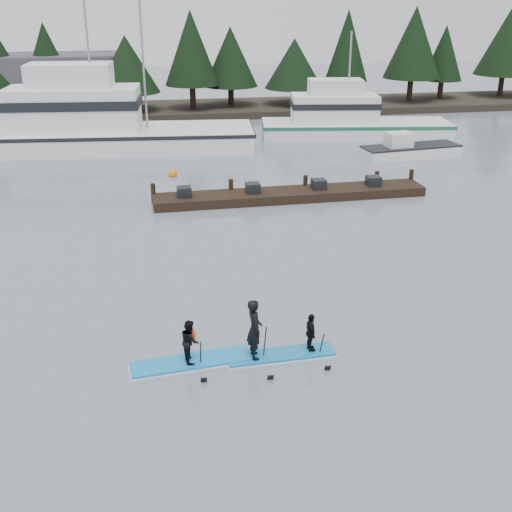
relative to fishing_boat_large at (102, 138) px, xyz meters
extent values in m
plane|color=slate|center=(6.42, -29.08, -0.82)|extent=(160.00, 160.00, 0.00)
cube|color=#2D281E|center=(6.42, 12.92, -0.52)|extent=(70.00, 8.00, 0.60)
cube|color=#4C4C51|center=(-7.58, 14.92, 1.68)|extent=(18.00, 6.00, 5.00)
cube|color=white|center=(0.59, -0.05, -0.69)|extent=(19.50, 7.03, 2.55)
cube|color=white|center=(-1.69, 0.16, 1.96)|extent=(8.91, 4.59, 2.76)
cylinder|color=gray|center=(-0.36, 0.03, 4.62)|extent=(0.14, 0.14, 8.07)
cube|color=white|center=(18.28, 1.08, -0.72)|extent=(14.16, 5.92, 1.96)
cube|color=white|center=(16.65, 1.33, 1.24)|extent=(6.53, 3.71, 1.96)
cylinder|color=gray|center=(17.60, 1.18, 3.42)|extent=(0.14, 0.14, 6.32)
cube|color=white|center=(19.76, -5.70, -0.45)|extent=(6.58, 2.72, 0.75)
cube|color=black|center=(10.03, -13.20, -0.58)|extent=(14.19, 2.17, 0.47)
sphere|color=orange|center=(4.28, -7.71, -0.82)|extent=(0.52, 0.52, 0.52)
sphere|color=orange|center=(21.09, -2.87, -0.82)|extent=(0.60, 0.60, 0.60)
cube|color=#1580CA|center=(3.58, -28.20, -0.75)|extent=(3.57, 1.21, 0.13)
imported|color=black|center=(3.58, -28.20, -0.04)|extent=(0.55, 0.68, 1.30)
cube|color=#F03B14|center=(3.58, -28.20, 0.12)|extent=(0.32, 0.23, 0.32)
cylinder|color=black|center=(3.85, -28.40, -0.50)|extent=(0.07, 0.89, 1.51)
cube|color=#1374B8|center=(6.24, -28.26, -0.76)|extent=(3.24, 0.88, 0.11)
imported|color=black|center=(5.44, -28.30, 0.22)|extent=(0.47, 0.69, 1.84)
cylinder|color=black|center=(5.69, -28.51, -0.22)|extent=(0.14, 1.00, 1.69)
imported|color=black|center=(7.13, -28.23, -0.11)|extent=(0.32, 0.71, 1.19)
cylinder|color=black|center=(7.39, -28.44, -0.57)|extent=(0.12, 0.87, 1.47)
camera|label=1|loc=(2.60, -44.25, 9.22)|focal=45.00mm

